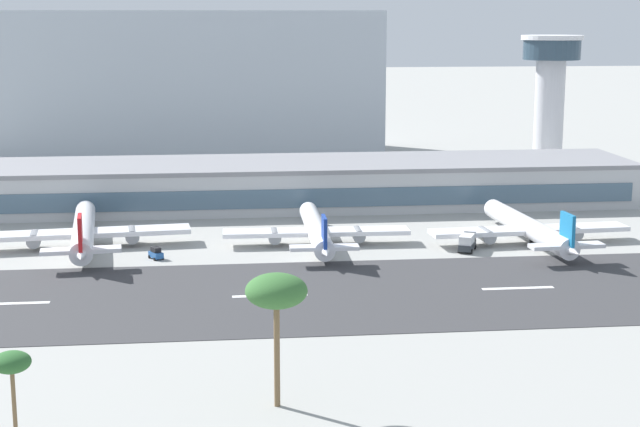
% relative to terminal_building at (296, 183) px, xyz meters
% --- Properties ---
extents(ground_plane, '(1400.00, 1400.00, 0.00)m').
position_rel_terminal_building_xyz_m(ground_plane, '(-12.18, -75.56, -5.16)').
color(ground_plane, '#9E9E99').
extents(runway_strip, '(800.00, 42.39, 0.08)m').
position_rel_terminal_building_xyz_m(runway_strip, '(-12.18, -76.98, -5.12)').
color(runway_strip, '#38383A').
rests_on(runway_strip, ground_plane).
extents(runway_centreline_dash_3, '(12.00, 1.20, 0.01)m').
position_rel_terminal_building_xyz_m(runway_centreline_dash_3, '(-51.11, -76.98, -5.08)').
color(runway_centreline_dash_3, white).
rests_on(runway_centreline_dash_3, runway_strip).
extents(runway_centreline_dash_4, '(12.00, 1.20, 0.01)m').
position_rel_terminal_building_xyz_m(runway_centreline_dash_4, '(-10.83, -76.98, -5.08)').
color(runway_centreline_dash_4, white).
rests_on(runway_centreline_dash_4, runway_strip).
extents(runway_centreline_dash_5, '(12.00, 1.20, 0.01)m').
position_rel_terminal_building_xyz_m(runway_centreline_dash_5, '(29.77, -76.98, -5.08)').
color(runway_centreline_dash_5, white).
rests_on(runway_centreline_dash_5, runway_strip).
extents(terminal_building, '(158.14, 29.53, 10.31)m').
position_rel_terminal_building_xyz_m(terminal_building, '(0.00, 0.00, 0.00)').
color(terminal_building, '#B7BABC').
rests_on(terminal_building, ground_plane).
extents(control_tower, '(16.39, 16.39, 38.73)m').
position_rel_terminal_building_xyz_m(control_tower, '(70.78, 29.19, 19.43)').
color(control_tower, silver).
rests_on(control_tower, ground_plane).
extents(distant_hotel_block, '(134.43, 28.22, 45.36)m').
position_rel_terminal_building_xyz_m(distant_hotel_block, '(-31.90, 94.42, 17.52)').
color(distant_hotel_block, '#A8B2BC').
rests_on(distant_hotel_block, ground_plane).
extents(airliner_red_tail_gate_0, '(41.14, 46.86, 9.79)m').
position_rel_terminal_building_xyz_m(airliner_red_tail_gate_0, '(-44.33, -40.08, -2.04)').
color(airliner_red_tail_gate_0, white).
rests_on(airliner_red_tail_gate_0, ground_plane).
extents(airliner_navy_tail_gate_1, '(36.35, 42.85, 8.94)m').
position_rel_terminal_building_xyz_m(airliner_navy_tail_gate_1, '(0.30, -42.67, -2.31)').
color(airliner_navy_tail_gate_1, white).
rests_on(airliner_navy_tail_gate_1, ground_plane).
extents(airliner_blue_tail_gate_2, '(40.05, 44.80, 9.35)m').
position_rel_terminal_building_xyz_m(airliner_blue_tail_gate_2, '(41.98, -46.03, -2.19)').
color(airliner_blue_tail_gate_2, silver).
rests_on(airliner_blue_tail_gate_2, ground_plane).
extents(service_box_truck_0, '(4.66, 6.46, 3.25)m').
position_rel_terminal_building_xyz_m(service_box_truck_0, '(28.21, -50.25, -3.37)').
color(service_box_truck_0, '#2D3338').
rests_on(service_box_truck_0, ground_plane).
extents(service_baggage_tug_1, '(3.02, 3.57, 2.20)m').
position_rel_terminal_building_xyz_m(service_baggage_tug_1, '(-30.14, -50.13, -4.12)').
color(service_baggage_tug_1, '#23569E').
rests_on(service_baggage_tug_1, ground_plane).
extents(palm_tree_0, '(7.03, 7.03, 15.57)m').
position_rel_terminal_building_xyz_m(palm_tree_0, '(-12.69, -122.33, 8.26)').
color(palm_tree_0, brown).
rests_on(palm_tree_0, ground_plane).
extents(palm_tree_1, '(4.02, 4.02, 10.15)m').
position_rel_terminal_building_xyz_m(palm_tree_1, '(-40.38, -129.86, 3.66)').
color(palm_tree_1, brown).
rests_on(palm_tree_1, ground_plane).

